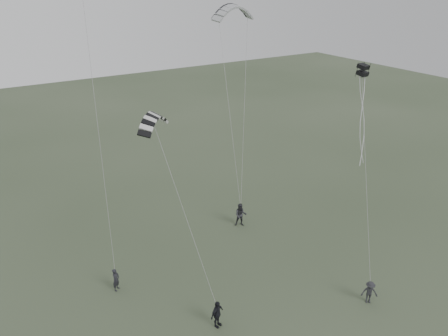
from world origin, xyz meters
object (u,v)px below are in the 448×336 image
flyer_right (241,215)px  kite_pale_large (234,6)px  kite_box (363,70)px  flyer_far (370,292)px  flyer_left (116,280)px  kite_striped (153,116)px  flyer_center (217,314)px

flyer_right → kite_pale_large: kite_pale_large is taller
kite_pale_large → kite_box: (2.37, -11.83, -3.34)m
flyer_right → flyer_far: bearing=-50.0°
flyer_far → kite_box: size_ratio=2.21×
flyer_right → flyer_far: (1.67, -11.76, -0.21)m
flyer_left → kite_striped: kite_striped is taller
flyer_left → kite_pale_large: (14.28, 8.38, 15.55)m
flyer_far → kite_box: bearing=95.0°
flyer_left → flyer_right: bearing=-29.5°
flyer_right → flyer_center: flyer_right is taller
kite_pale_large → kite_striped: 15.82m
flyer_center → flyer_far: (9.01, -3.25, -0.10)m
flyer_left → flyer_far: bearing=-77.5°
flyer_left → kite_pale_large: size_ratio=0.40×
flyer_right → flyer_center: bearing=-98.9°
flyer_far → kite_pale_large: (1.41, 17.79, 15.57)m
flyer_center → kite_striped: 11.80m
flyer_right → flyer_left: bearing=-136.3°
kite_pale_large → kite_box: bearing=-88.4°
flyer_left → kite_pale_large: kite_pale_large is taller
kite_striped → kite_pale_large: bearing=-4.2°
flyer_center → kite_pale_large: 23.65m
flyer_center → kite_box: kite_box is taller
flyer_left → flyer_far: size_ratio=1.02×
flyer_left → kite_box: size_ratio=2.26×
flyer_left → flyer_right: flyer_right is taller
flyer_left → kite_striped: size_ratio=0.55×
kite_pale_large → flyer_right: bearing=-126.9°
flyer_center → kite_striped: kite_striped is taller
flyer_right → kite_striped: (-8.45, -3.69, 10.61)m
flyer_left → flyer_far: flyer_left is taller
flyer_far → kite_striped: 16.87m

